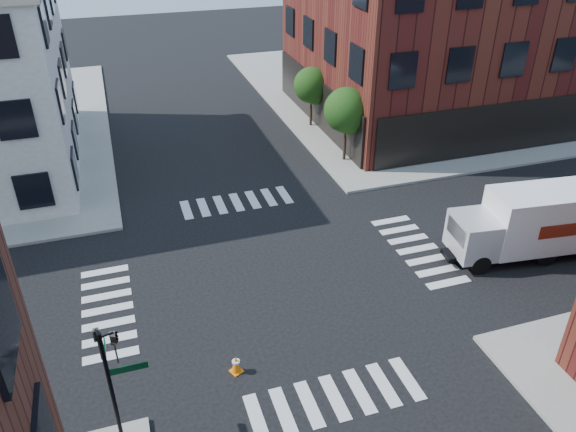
# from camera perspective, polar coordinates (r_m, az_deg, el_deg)

# --- Properties ---
(ground) EXTENTS (120.00, 120.00, 0.00)m
(ground) POSITION_cam_1_polar(r_m,az_deg,el_deg) (24.56, -1.41, -6.23)
(ground) COLOR black
(ground) RESTS_ON ground
(sidewalk_ne) EXTENTS (30.00, 30.00, 0.15)m
(sidewalk_ne) POSITION_cam_1_polar(r_m,az_deg,el_deg) (50.05, 15.30, 12.60)
(sidewalk_ne) COLOR gray
(sidewalk_ne) RESTS_ON ground
(building_ne) EXTENTS (25.00, 16.00, 12.00)m
(building_ne) POSITION_cam_1_polar(r_m,az_deg,el_deg) (44.34, 19.29, 17.73)
(building_ne) COLOR #451211
(building_ne) RESTS_ON ground
(tree_near) EXTENTS (2.69, 2.69, 4.49)m
(tree_near) POSITION_cam_1_polar(r_m,az_deg,el_deg) (33.69, 6.08, 10.42)
(tree_near) COLOR black
(tree_near) RESTS_ON ground
(tree_far) EXTENTS (2.43, 2.43, 4.07)m
(tree_far) POSITION_cam_1_polar(r_m,az_deg,el_deg) (39.04, 2.49, 12.97)
(tree_far) COLOR black
(tree_far) RESTS_ON ground
(signal_pole) EXTENTS (1.29, 1.24, 4.60)m
(signal_pole) POSITION_cam_1_polar(r_m,az_deg,el_deg) (17.06, -17.45, -15.33)
(signal_pole) COLOR black
(signal_pole) RESTS_ON ground
(box_truck) EXTENTS (7.30, 2.93, 3.23)m
(box_truck) POSITION_cam_1_polar(r_m,az_deg,el_deg) (27.36, 23.50, -0.63)
(box_truck) COLOR white
(box_truck) RESTS_ON ground
(traffic_cone) EXTENTS (0.52, 0.52, 0.72)m
(traffic_cone) POSITION_cam_1_polar(r_m,az_deg,el_deg) (20.26, -5.30, -14.77)
(traffic_cone) COLOR orange
(traffic_cone) RESTS_ON ground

